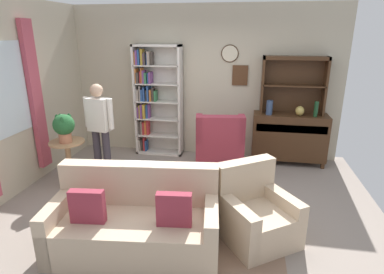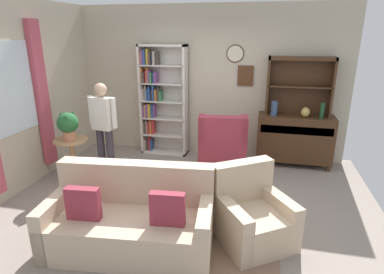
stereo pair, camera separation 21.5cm
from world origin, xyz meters
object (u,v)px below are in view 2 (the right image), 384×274
at_px(armchair_floral, 252,217).
at_px(vase_round, 305,112).
at_px(vase_tall, 274,108).
at_px(plant_stand, 73,156).
at_px(bookshelf, 160,98).
at_px(wingback_chair, 222,152).
at_px(potted_plant_large, 68,124).
at_px(couch_floral, 131,221).
at_px(coffee_table, 175,190).
at_px(person_reading, 103,124).
at_px(bottle_wine, 322,111).
at_px(sideboard_hutch, 300,78).
at_px(book_stack, 179,185).
at_px(sideboard, 294,138).

bearing_deg(armchair_floral, vase_round, 72.38).
distance_m(vase_tall, plant_stand, 3.45).
xyz_separation_m(bookshelf, armchair_floral, (1.92, -2.50, -0.81)).
xyz_separation_m(wingback_chair, potted_plant_large, (-2.23, -0.95, 0.61)).
xyz_separation_m(couch_floral, coffee_table, (0.29, 0.73, 0.04)).
relative_size(bookshelf, vase_tall, 8.25).
height_order(bookshelf, wingback_chair, bookshelf).
height_order(vase_round, wingback_chair, vase_round).
height_order(vase_round, armchair_floral, vase_round).
distance_m(person_reading, coffee_table, 1.80).
distance_m(vase_tall, armchair_floral, 2.47).
xyz_separation_m(potted_plant_large, coffee_table, (1.81, -0.51, -0.64)).
bearing_deg(bottle_wine, couch_floral, -130.06).
relative_size(sideboard_hutch, person_reading, 0.71).
bearing_deg(armchair_floral, potted_plant_large, 163.67).
relative_size(bookshelf, wingback_chair, 2.00).
xyz_separation_m(vase_round, plant_stand, (-3.58, -1.48, -0.55)).
bearing_deg(person_reading, coffee_table, -32.36).
bearing_deg(vase_round, person_reading, -160.61).
bearing_deg(wingback_chair, potted_plant_large, -156.83).
xyz_separation_m(person_reading, book_stack, (1.51, -0.94, -0.46)).
height_order(vase_tall, coffee_table, vase_tall).
xyz_separation_m(vase_tall, plant_stand, (-3.06, -1.47, -0.60)).
bearing_deg(vase_tall, bottle_wine, -0.66).
relative_size(armchair_floral, wingback_chair, 1.02).
bearing_deg(coffee_table, couch_floral, -111.94).
xyz_separation_m(couch_floral, wingback_chair, (0.71, 2.19, 0.07)).
bearing_deg(plant_stand, bookshelf, 60.83).
xyz_separation_m(vase_round, book_stack, (-1.69, -2.06, -0.56)).
bearing_deg(armchair_floral, coffee_table, 162.58).
height_order(bookshelf, book_stack, bookshelf).
xyz_separation_m(sideboard_hutch, potted_plant_large, (-3.43, -1.71, -0.57)).
distance_m(sideboard, armchair_floral, 2.51).
bearing_deg(vase_round, potted_plant_large, -156.74).
bearing_deg(vase_round, sideboard_hutch, 126.48).
height_order(sideboard, couch_floral, sideboard).
bearing_deg(wingback_chair, plant_stand, -158.00).
xyz_separation_m(sideboard_hutch, person_reading, (-3.07, -1.30, -0.65)).
bearing_deg(coffee_table, person_reading, 147.64).
xyz_separation_m(wingback_chair, book_stack, (-0.35, -1.49, 0.06)).
xyz_separation_m(couch_floral, plant_stand, (-1.53, 1.28, 0.14)).
bearing_deg(vase_round, wingback_chair, -156.60).
bearing_deg(book_stack, wingback_chair, 76.69).
height_order(couch_floral, potted_plant_large, potted_plant_large).
bearing_deg(plant_stand, vase_round, 22.53).
xyz_separation_m(sideboard_hutch, plant_stand, (-3.45, -1.66, -1.11)).
bearing_deg(couch_floral, bookshelf, 101.96).
bearing_deg(bottle_wine, armchair_floral, -113.37).
distance_m(bottle_wine, coffee_table, 2.94).
xyz_separation_m(plant_stand, coffee_table, (1.82, -0.56, -0.10)).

